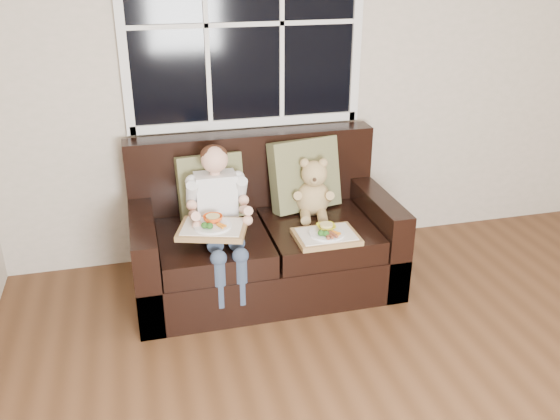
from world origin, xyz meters
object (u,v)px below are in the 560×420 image
object	(u,v)px
loveseat	(262,240)
teddy_bear	(314,191)
child	(219,206)
tray_left	(212,227)
tray_right	(326,235)

from	to	relation	value
loveseat	teddy_bear	world-z (taller)	loveseat
child	tray_left	size ratio (longest dim) A/B	1.79
loveseat	child	xyz separation A→B (m)	(-0.30, -0.12, 0.33)
teddy_bear	tray_left	bearing A→B (deg)	-143.57
child	teddy_bear	distance (m)	0.68
child	tray_left	world-z (taller)	child
loveseat	child	size ratio (longest dim) A/B	2.01
child	tray_left	bearing A→B (deg)	-112.09
tray_right	loveseat	bearing A→B (deg)	131.91
loveseat	tray_right	distance (m)	0.51
teddy_bear	tray_left	xyz separation A→B (m)	(-0.73, -0.30, -0.04)
teddy_bear	child	bearing A→B (deg)	-153.99
loveseat	tray_left	xyz separation A→B (m)	(-0.37, -0.28, 0.26)
tray_left	child	bearing A→B (deg)	85.85
teddy_bear	tray_right	world-z (taller)	teddy_bear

